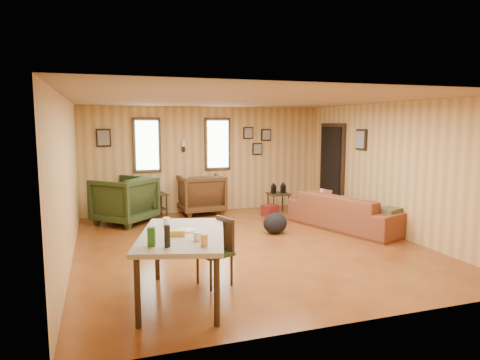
# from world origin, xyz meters

# --- Properties ---
(room) EXTENTS (5.54, 6.04, 2.44)m
(room) POSITION_xyz_m (0.17, 0.27, 1.21)
(room) COLOR brown
(room) RESTS_ON ground
(sofa) EXTENTS (1.39, 2.42, 0.91)m
(sofa) POSITION_xyz_m (2.20, 0.48, 0.45)
(sofa) COLOR brown
(sofa) RESTS_ON ground
(recliner_brown) EXTENTS (1.01, 0.95, 0.98)m
(recliner_brown) POSITION_xyz_m (-0.17, 2.75, 0.49)
(recliner_brown) COLOR #492D15
(recliner_brown) RESTS_ON ground
(recliner_green) EXTENTS (1.39, 1.39, 1.05)m
(recliner_green) POSITION_xyz_m (-1.86, 2.28, 0.52)
(recliner_green) COLOR #29391A
(recliner_green) RESTS_ON ground
(end_table) EXTENTS (0.57, 0.54, 0.62)m
(end_table) POSITION_xyz_m (-1.19, 2.75, 0.35)
(end_table) COLOR #352717
(end_table) RESTS_ON ground
(side_table) EXTENTS (0.46, 0.46, 0.71)m
(side_table) POSITION_xyz_m (1.50, 2.20, 0.48)
(side_table) COLOR #352717
(side_table) RESTS_ON ground
(cooler) EXTENTS (0.39, 0.34, 0.24)m
(cooler) POSITION_xyz_m (1.22, 2.01, 0.12)
(cooler) COLOR maroon
(cooler) RESTS_ON ground
(backpack) EXTENTS (0.51, 0.41, 0.39)m
(backpack) POSITION_xyz_m (0.73, 0.54, 0.20)
(backpack) COLOR black
(backpack) RESTS_ON ground
(sofa_pillows) EXTENTS (0.93, 1.64, 0.34)m
(sofa_pillows) POSITION_xyz_m (2.28, 0.24, 0.50)
(sofa_pillows) COLOR #4D4E2B
(sofa_pillows) RESTS_ON sofa
(dining_table) EXTENTS (1.31, 1.74, 1.01)m
(dining_table) POSITION_xyz_m (-1.45, -1.90, 0.72)
(dining_table) COLOR gray
(dining_table) RESTS_ON ground
(dining_chair) EXTENTS (0.48, 0.48, 0.85)m
(dining_chair) POSITION_xyz_m (-0.92, -1.51, 0.47)
(dining_chair) COLOR #29391A
(dining_chair) RESTS_ON ground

